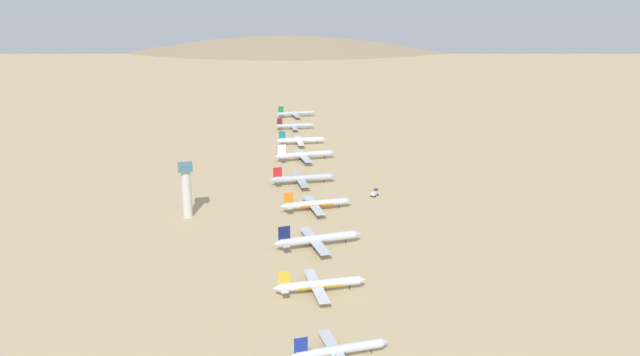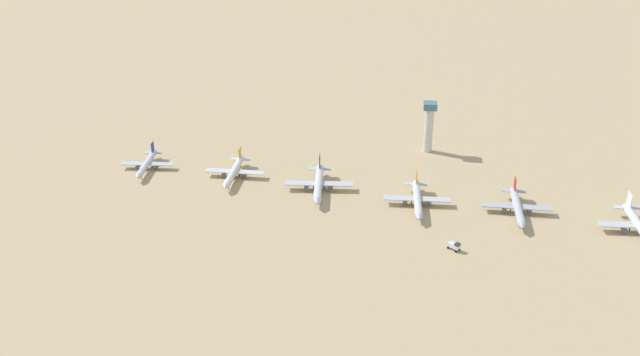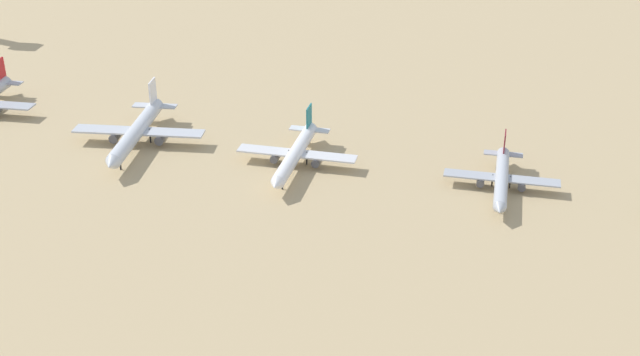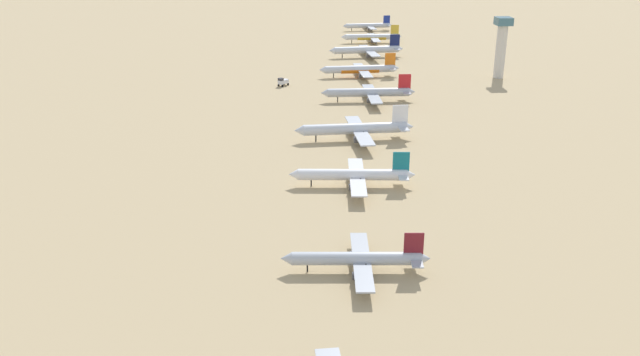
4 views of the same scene
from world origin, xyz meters
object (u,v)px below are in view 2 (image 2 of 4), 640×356
object	(u,v)px
parked_jet_4	(517,206)
control_tower	(429,124)
parked_jet_0	(147,164)
parked_jet_2	(319,183)
parked_jet_5	(639,225)
parked_jet_3	(417,199)
parked_jet_1	(234,172)
service_truck	(454,246)

from	to	relation	value
parked_jet_4	control_tower	xyz separation A→B (m)	(-68.04, -39.18, 12.04)
parked_jet_0	parked_jet_4	xyz separation A→B (m)	(27.20, 185.23, 0.48)
parked_jet_0	control_tower	xyz separation A→B (m)	(-40.84, 146.05, 12.52)
parked_jet_2	parked_jet_5	xyz separation A→B (m)	(25.08, 143.48, -0.04)
parked_jet_3	parked_jet_5	world-z (taller)	parked_jet_5
parked_jet_5	parked_jet_2	bearing A→B (deg)	-99.92
parked_jet_2	control_tower	size ratio (longest dim) A/B	1.47
parked_jet_3	parked_jet_4	world-z (taller)	parked_jet_4
parked_jet_1	service_truck	world-z (taller)	parked_jet_1
parked_jet_2	parked_jet_4	distance (m)	94.27
parked_jet_1	service_truck	size ratio (longest dim) A/B	6.77
parked_jet_1	parked_jet_4	world-z (taller)	parked_jet_4
parked_jet_2	parked_jet_3	bearing A→B (deg)	77.66
parked_jet_3	parked_jet_4	bearing A→B (deg)	86.93
parked_jet_1	parked_jet_2	distance (m)	45.37
parked_jet_3	parked_jet_5	distance (m)	96.77
parked_jet_3	service_truck	world-z (taller)	parked_jet_3
service_truck	parked_jet_0	bearing A→B (deg)	-111.91
parked_jet_1	parked_jet_3	distance (m)	94.32
parked_jet_5	service_truck	distance (m)	83.69
parked_jet_3	control_tower	size ratio (longest dim) A/B	1.38
parked_jet_4	service_truck	size ratio (longest dim) A/B	7.11
parked_jet_0	parked_jet_3	xyz separation A→B (m)	(24.75, 139.68, 0.39)
parked_jet_2	parked_jet_4	xyz separation A→B (m)	(12.91, 93.38, -0.22)
parked_jet_3	service_truck	distance (m)	40.53
parked_jet_4	service_truck	distance (m)	46.44
parked_jet_2	parked_jet_3	size ratio (longest dim) A/B	1.07
service_truck	control_tower	size ratio (longest dim) A/B	0.20
parked_jet_3	control_tower	xyz separation A→B (m)	(-65.59, 6.38, 12.12)
parked_jet_1	parked_jet_3	bearing A→B (deg)	77.79
parked_jet_0	service_truck	world-z (taller)	parked_jet_0
parked_jet_5	service_truck	xyz separation A→B (m)	(22.91, -80.47, -1.94)
parked_jet_2	parked_jet_5	distance (m)	145.66
parked_jet_4	control_tower	bearing A→B (deg)	-150.07
parked_jet_0	service_truck	distance (m)	166.93
parked_jet_3	control_tower	bearing A→B (deg)	174.45
control_tower	parked_jet_5	bearing A→B (deg)	48.06
parked_jet_5	control_tower	xyz separation A→B (m)	(-80.21, -89.28, 11.85)
parked_jet_0	parked_jet_5	xyz separation A→B (m)	(39.37, 235.34, 0.66)
parked_jet_0	parked_jet_1	xyz separation A→B (m)	(4.80, 47.49, 0.25)
parked_jet_1	parked_jet_3	world-z (taller)	parked_jet_3
parked_jet_2	control_tower	bearing A→B (deg)	135.49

